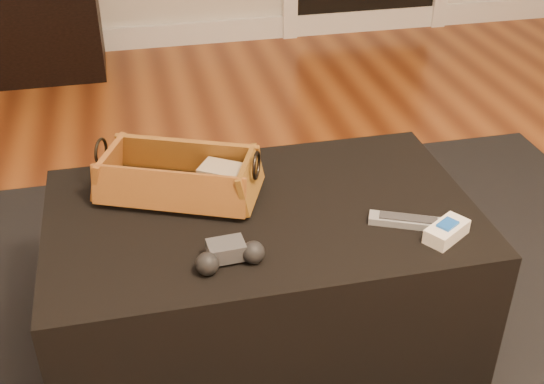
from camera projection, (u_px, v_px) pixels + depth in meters
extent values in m
cube|color=white|center=(137.00, 37.00, 3.69)|extent=(5.00, 0.04, 0.12)
cube|color=black|center=(267.00, 356.00, 1.78)|extent=(2.60, 2.00, 0.01)
cube|color=black|center=(262.00, 280.00, 1.71)|extent=(1.00, 0.60, 0.42)
cube|color=black|center=(170.00, 188.00, 1.63)|extent=(0.21, 0.10, 0.02)
cube|color=tan|center=(223.00, 177.00, 1.64)|extent=(0.13, 0.12, 0.06)
cube|color=olive|center=(180.00, 192.00, 1.65)|extent=(0.37, 0.27, 0.01)
cube|color=#9B6523|center=(188.00, 156.00, 1.69)|extent=(0.35, 0.17, 0.10)
cube|color=#A35B24|center=(168.00, 191.00, 1.55)|extent=(0.35, 0.17, 0.10)
cube|color=#925F21|center=(251.00, 179.00, 1.60)|extent=(0.10, 0.18, 0.10)
cube|color=brown|center=(109.00, 166.00, 1.65)|extent=(0.10, 0.18, 0.10)
torus|color=black|center=(256.00, 166.00, 1.57)|extent=(0.03, 0.07, 0.07)
torus|color=black|center=(101.00, 152.00, 1.63)|extent=(0.03, 0.07, 0.07)
cube|color=#39393C|center=(226.00, 250.00, 1.42)|extent=(0.08, 0.06, 0.04)
sphere|color=black|center=(207.00, 264.00, 1.39)|extent=(0.06, 0.06, 0.05)
sphere|color=black|center=(253.00, 252.00, 1.42)|extent=(0.06, 0.06, 0.05)
cube|color=#96999D|center=(408.00, 221.00, 1.54)|extent=(0.18, 0.11, 0.02)
cube|color=#2E2E30|center=(408.00, 218.00, 1.54)|extent=(0.13, 0.08, 0.00)
cube|color=white|center=(447.00, 231.00, 1.49)|extent=(0.12, 0.10, 0.03)
cube|color=blue|center=(448.00, 224.00, 1.48)|extent=(0.05, 0.05, 0.01)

